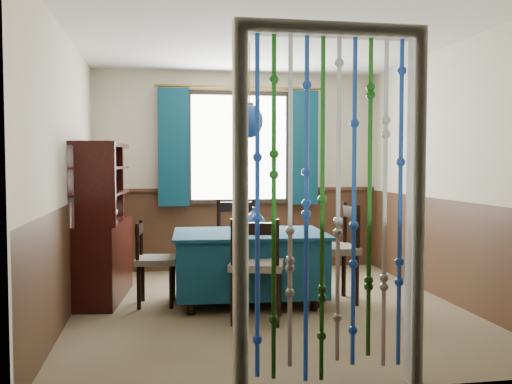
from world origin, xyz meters
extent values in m
plane|color=brown|center=(0.00, 0.00, 0.00)|extent=(4.00, 4.00, 0.00)
plane|color=silver|center=(0.00, 0.00, 2.50)|extent=(4.00, 4.00, 0.00)
plane|color=beige|center=(0.00, 2.00, 1.25)|extent=(3.60, 0.00, 3.60)
plane|color=beige|center=(0.00, -2.00, 1.25)|extent=(3.60, 0.00, 3.60)
plane|color=beige|center=(-1.80, 0.00, 1.25)|extent=(0.00, 4.00, 4.00)
plane|color=beige|center=(1.80, 0.00, 1.25)|extent=(0.00, 4.00, 4.00)
plane|color=#3D2617|center=(0.00, 1.99, 0.50)|extent=(3.60, 0.00, 3.60)
plane|color=#3D2617|center=(0.00, -1.99, 0.50)|extent=(3.60, 0.00, 3.60)
plane|color=#3D2617|center=(-1.79, 0.00, 0.50)|extent=(0.00, 4.00, 4.00)
plane|color=#3D2617|center=(1.79, 0.00, 0.50)|extent=(0.00, 4.00, 4.00)
cube|color=black|center=(0.00, 1.95, 1.55)|extent=(1.32, 0.12, 1.42)
cube|color=#0E3449|center=(-0.14, 0.20, 0.39)|extent=(1.44, 1.02, 0.54)
cube|color=#0E3449|center=(-0.14, 0.20, 0.68)|extent=(1.50, 1.08, 0.03)
cylinder|color=black|center=(-0.73, -0.11, 0.07)|extent=(0.07, 0.07, 0.14)
cylinder|color=black|center=(0.40, -0.17, 0.07)|extent=(0.07, 0.07, 0.14)
cylinder|color=black|center=(-0.69, 0.57, 0.07)|extent=(0.07, 0.07, 0.14)
cylinder|color=black|center=(0.44, 0.51, 0.07)|extent=(0.07, 0.07, 0.14)
cylinder|color=black|center=(-0.40, -0.54, 0.23)|extent=(0.04, 0.04, 0.45)
cylinder|color=black|center=(-0.05, -0.63, 0.23)|extent=(0.04, 0.04, 0.45)
cylinder|color=black|center=(-0.31, -0.21, 0.23)|extent=(0.04, 0.04, 0.45)
cylinder|color=black|center=(0.04, -0.30, 0.23)|extent=(0.04, 0.04, 0.45)
cube|color=#5B5549|center=(-0.18, -0.42, 0.49)|extent=(0.54, 0.53, 0.06)
cube|color=black|center=(-0.23, -0.60, 0.82)|extent=(0.38, 0.14, 0.10)
cylinder|color=black|center=(-0.40, -0.55, 0.68)|extent=(0.04, 0.04, 0.44)
cylinder|color=black|center=(-0.05, -0.64, 0.68)|extent=(0.04, 0.04, 0.44)
cylinder|color=black|center=(0.04, 1.07, 0.24)|extent=(0.05, 0.05, 0.48)
cylinder|color=black|center=(-0.35, 1.06, 0.24)|extent=(0.05, 0.05, 0.48)
cylinder|color=black|center=(0.05, 0.70, 0.24)|extent=(0.05, 0.05, 0.48)
cylinder|color=black|center=(-0.34, 0.69, 0.24)|extent=(0.05, 0.05, 0.48)
cube|color=#5B5549|center=(-0.15, 0.88, 0.52)|extent=(0.49, 0.47, 0.06)
cube|color=black|center=(-0.15, 1.07, 0.87)|extent=(0.41, 0.05, 0.11)
cylinder|color=black|center=(0.04, 1.08, 0.72)|extent=(0.04, 0.04, 0.47)
cylinder|color=black|center=(-0.35, 1.07, 0.72)|extent=(0.04, 0.04, 0.47)
cylinder|color=black|center=(-1.17, 0.46, 0.20)|extent=(0.04, 0.04, 0.41)
cylinder|color=black|center=(-1.19, 0.15, 0.20)|extent=(0.04, 0.04, 0.41)
cylinder|color=black|center=(-0.87, 0.44, 0.20)|extent=(0.04, 0.04, 0.41)
cylinder|color=black|center=(-0.90, 0.12, 0.20)|extent=(0.04, 0.04, 0.41)
cube|color=#5B5549|center=(-1.03, 0.29, 0.43)|extent=(0.41, 0.43, 0.05)
cube|color=black|center=(-1.19, 0.31, 0.73)|extent=(0.07, 0.34, 0.09)
cylinder|color=black|center=(-1.18, 0.46, 0.60)|extent=(0.04, 0.04, 0.40)
cylinder|color=black|center=(-1.20, 0.15, 0.60)|extent=(0.04, 0.04, 0.40)
cylinder|color=black|center=(0.84, -0.07, 0.24)|extent=(0.05, 0.05, 0.49)
cylinder|color=black|center=(0.85, 0.33, 0.24)|extent=(0.05, 0.05, 0.49)
cylinder|color=black|center=(0.47, -0.06, 0.24)|extent=(0.05, 0.05, 0.49)
cylinder|color=black|center=(0.47, 0.33, 0.24)|extent=(0.05, 0.05, 0.49)
cube|color=#5B5549|center=(0.66, 0.13, 0.52)|extent=(0.46, 0.48, 0.06)
cube|color=black|center=(0.86, 0.13, 0.88)|extent=(0.04, 0.42, 0.11)
cylinder|color=black|center=(0.85, -0.07, 0.72)|extent=(0.04, 0.04, 0.48)
cylinder|color=black|center=(0.86, 0.33, 0.72)|extent=(0.04, 0.04, 0.48)
cube|color=black|center=(-1.56, 0.63, 0.39)|extent=(0.53, 1.23, 0.78)
cube|color=black|center=(-1.56, 0.06, 1.17)|extent=(0.37, 0.09, 0.78)
cube|color=black|center=(-1.56, 1.20, 1.17)|extent=(0.37, 0.09, 0.78)
cube|color=black|center=(-1.56, 0.63, 1.54)|extent=(0.48, 1.22, 0.04)
cube|color=black|center=(-1.75, 0.63, 1.17)|extent=(0.15, 1.17, 0.78)
cube|color=black|center=(-1.53, 0.63, 1.05)|extent=(0.43, 1.14, 0.02)
cube|color=black|center=(-1.53, 0.63, 1.31)|extent=(0.43, 1.14, 0.02)
cylinder|color=olive|center=(-0.14, 0.20, 2.13)|extent=(0.01, 0.01, 0.74)
ellipsoid|color=navy|center=(-0.14, 0.20, 1.76)|extent=(0.26, 0.26, 0.32)
cylinder|color=olive|center=(-0.14, 0.20, 1.92)|extent=(0.08, 0.08, 0.03)
imported|color=navy|center=(-0.09, 0.28, 0.80)|extent=(0.26, 0.26, 0.21)
imported|color=beige|center=(-1.51, 0.39, 1.09)|extent=(0.24, 0.24, 0.05)
imported|color=beige|center=(-1.51, 0.94, 0.87)|extent=(0.21, 0.21, 0.19)
camera|label=1|loc=(-1.01, -5.19, 1.37)|focal=40.00mm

